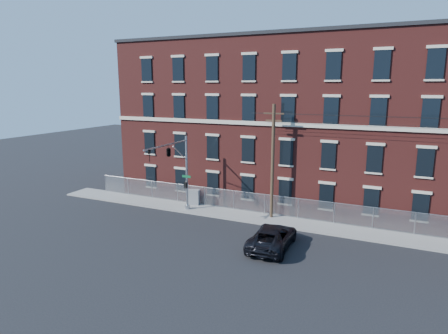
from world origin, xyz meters
TOP-DOWN VIEW (x-y plane):
  - ground at (0.00, 0.00)m, footprint 140.00×140.00m
  - sidewalk at (12.00, 5.00)m, footprint 65.00×3.00m
  - mill_building at (12.00, 13.93)m, footprint 55.30×14.32m
  - chain_link_fence at (12.00, 6.30)m, footprint 59.06×0.06m
  - traffic_signal_mast at (-6.00, 2.18)m, footprint 0.90×6.75m
  - utility_pole_near at (2.00, 5.60)m, footprint 1.80×0.28m
  - pickup_truck at (4.06, -0.60)m, footprint 2.89×5.91m
  - utility_cabinet at (-6.17, 6.00)m, footprint 1.27×0.81m

SIDE VIEW (x-z plane):
  - ground at x=0.00m, z-range 0.00..0.00m
  - sidewalk at x=12.00m, z-range 0.00..0.12m
  - pickup_truck at x=4.06m, z-range 0.00..1.62m
  - utility_cabinet at x=-6.17m, z-range 0.12..1.60m
  - chain_link_fence at x=12.00m, z-range 0.13..1.98m
  - utility_pole_near at x=2.00m, z-range 0.34..10.34m
  - traffic_signal_mast at x=-6.00m, z-range 1.89..8.89m
  - mill_building at x=12.00m, z-range 0.00..16.30m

